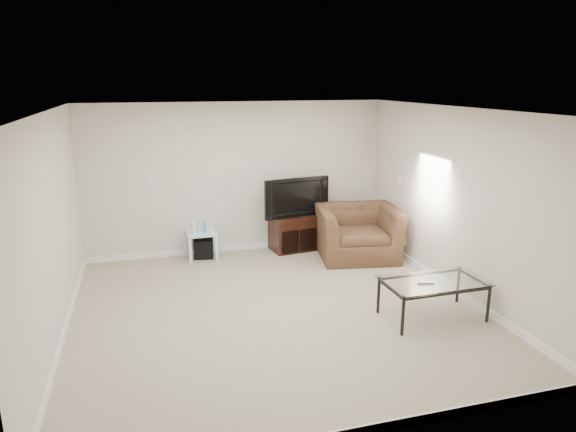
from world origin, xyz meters
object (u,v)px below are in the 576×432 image
object	(u,v)px
television	(294,196)
subwoofer	(204,248)
side_table	(202,245)
coffee_table	(432,299)
tv_stand	(293,232)
recliner	(358,224)

from	to	relation	value
television	subwoofer	xyz separation A→B (m)	(-1.54, 0.05, -0.79)
side_table	coffee_table	distance (m)	3.87
side_table	coffee_table	world-z (taller)	coffee_table
tv_stand	television	distance (m)	0.64
tv_stand	side_table	size ratio (longest dim) A/B	1.59
television	subwoofer	bearing A→B (deg)	169.27
side_table	coffee_table	bearing A→B (deg)	-50.57
television	recliner	bearing A→B (deg)	-43.60
tv_stand	television	world-z (taller)	television
side_table	subwoofer	bearing A→B (deg)	33.98
television	coffee_table	size ratio (longest dim) A/B	0.87
side_table	subwoofer	world-z (taller)	side_table
tv_stand	recliner	xyz separation A→B (m)	(0.91, -0.66, 0.25)
television	recliner	distance (m)	1.16
subwoofer	coffee_table	world-z (taller)	coffee_table
television	tv_stand	bearing A→B (deg)	88.32
tv_stand	subwoofer	bearing A→B (deg)	172.08
subwoofer	coffee_table	distance (m)	3.86
tv_stand	side_table	xyz separation A→B (m)	(-1.56, 0.00, -0.09)
television	side_table	distance (m)	1.72
tv_stand	television	size ratio (longest dim) A/B	0.69
tv_stand	subwoofer	world-z (taller)	tv_stand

